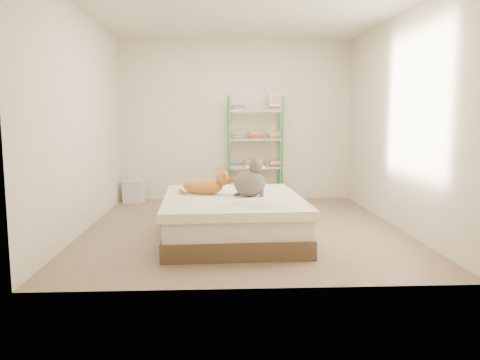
{
  "coord_description": "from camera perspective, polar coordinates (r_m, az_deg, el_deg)",
  "views": [
    {
      "loc": [
        -0.31,
        -5.64,
        1.33
      ],
      "look_at": [
        -0.05,
        -0.23,
        0.62
      ],
      "focal_mm": 35.0,
      "sensor_mm": 36.0,
      "label": 1
    }
  ],
  "objects": [
    {
      "name": "bed",
      "position": [
        5.23,
        -0.94,
        -4.58
      ],
      "size": [
        1.57,
        1.93,
        0.48
      ],
      "rotation": [
        0.0,
        0.0,
        0.04
      ],
      "color": "brown",
      "rests_on": "ground"
    },
    {
      "name": "grey_cat",
      "position": [
        5.14,
        1.18,
        0.3
      ],
      "size": [
        0.41,
        0.36,
        0.42
      ],
      "primitive_type": null,
      "rotation": [
        0.0,
        0.0,
        1.43
      ],
      "color": "slate",
      "rests_on": "bed"
    },
    {
      "name": "shelf_unit",
      "position": [
        7.56,
        1.9,
        3.39
      ],
      "size": [
        0.9,
        0.36,
        1.74
      ],
      "color": "green",
      "rests_on": "ground"
    },
    {
      "name": "room",
      "position": [
        5.65,
        0.37,
        7.16
      ],
      "size": [
        3.81,
        4.21,
        2.61
      ],
      "color": "#8D6C58",
      "rests_on": "ground"
    },
    {
      "name": "cardboard_box",
      "position": [
        6.85,
        3.41,
        -2.38
      ],
      "size": [
        0.53,
        0.53,
        0.37
      ],
      "rotation": [
        0.0,
        0.0,
        -0.25
      ],
      "color": "#AD6B4B",
      "rests_on": "ground"
    },
    {
      "name": "orange_cat",
      "position": [
        5.34,
        -4.52,
        -0.56
      ],
      "size": [
        0.6,
        0.4,
        0.22
      ],
      "primitive_type": null,
      "rotation": [
        0.0,
        0.0,
        -0.22
      ],
      "color": "orange",
      "rests_on": "bed"
    },
    {
      "name": "white_bin",
      "position": [
        7.68,
        -12.8,
        -1.3
      ],
      "size": [
        0.37,
        0.34,
        0.36
      ],
      "rotation": [
        0.0,
        0.0,
        -0.23
      ],
      "color": "silver",
      "rests_on": "ground"
    }
  ]
}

